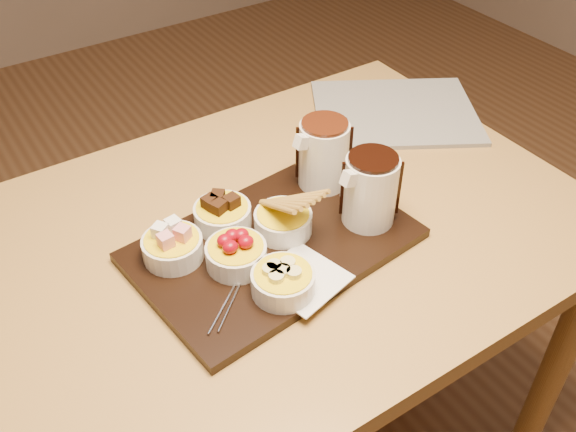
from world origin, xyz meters
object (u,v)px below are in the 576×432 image
dining_table (260,272)px  bowl_strawberries (236,255)px  pitcher_milk_chocolate (324,155)px  serving_board (273,245)px  pitcher_dark_chocolate (370,191)px  newspaper (395,112)px

dining_table → bowl_strawberries: size_ratio=12.00×
dining_table → pitcher_milk_chocolate: bearing=13.2°
serving_board → bowl_strawberries: 0.08m
dining_table → pitcher_milk_chocolate: pitcher_milk_chocolate is taller
dining_table → pitcher_dark_chocolate: pitcher_dark_chocolate is taller
pitcher_dark_chocolate → pitcher_milk_chocolate: bearing=85.6°
serving_board → bowl_strawberries: bearing=-176.4°
serving_board → newspaper: (0.46, 0.22, -0.00)m
dining_table → bowl_strawberries: (-0.08, -0.06, 0.14)m
dining_table → pitcher_dark_chocolate: 0.26m
dining_table → pitcher_milk_chocolate: (0.17, 0.04, 0.18)m
bowl_strawberries → pitcher_dark_chocolate: (0.25, -0.03, 0.04)m
dining_table → newspaper: (0.46, 0.18, 0.10)m
serving_board → newspaper: 0.52m
dining_table → pitcher_milk_chocolate: size_ratio=9.49×
pitcher_dark_chocolate → newspaper: size_ratio=0.36×
serving_board → pitcher_dark_chocolate: (0.17, -0.04, 0.07)m
newspaper → serving_board: bearing=-123.8°
pitcher_milk_chocolate → serving_board: bearing=-158.2°
dining_table → bowl_strawberries: bowl_strawberries is taller
bowl_strawberries → dining_table: bearing=39.0°
dining_table → serving_board: (0.00, -0.05, 0.11)m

